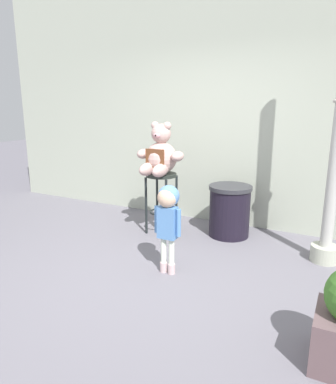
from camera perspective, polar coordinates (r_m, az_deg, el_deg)
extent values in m
plane|color=slate|center=(3.59, -3.56, -14.00)|extent=(24.00, 24.00, 0.00)
cube|color=#A9B09D|center=(5.16, 9.05, 14.01)|extent=(7.63, 0.30, 3.39)
cylinder|color=#222823|center=(4.63, -1.08, 2.74)|extent=(0.39, 0.39, 0.04)
cylinder|color=black|center=(4.67, -3.52, -2.23)|extent=(0.03, 0.03, 0.76)
cylinder|color=black|center=(4.53, -0.30, -2.72)|extent=(0.03, 0.03, 0.76)
cylinder|color=black|center=(4.91, -1.75, -1.36)|extent=(0.03, 0.03, 0.76)
cylinder|color=black|center=(4.78, 1.35, -1.80)|extent=(0.03, 0.03, 0.76)
torus|color=black|center=(4.75, -1.05, -3.17)|extent=(0.32, 0.32, 0.02)
sphere|color=#C09C93|center=(4.59, -1.09, 5.47)|extent=(0.41, 0.41, 0.41)
cube|color=brown|center=(4.44, -2.12, 5.31)|extent=(0.25, 0.03, 0.24)
sphere|color=#C09C93|center=(4.55, -1.11, 9.32)|extent=(0.25, 0.25, 0.25)
ellipsoid|color=#C98F96|center=(4.46, -1.76, 9.02)|extent=(0.10, 0.08, 0.07)
sphere|color=black|center=(4.43, -1.94, 9.02)|extent=(0.03, 0.03, 0.03)
sphere|color=#C09C93|center=(4.59, -2.09, 10.59)|extent=(0.10, 0.10, 0.10)
sphere|color=#C09C93|center=(4.50, -0.12, 10.53)|extent=(0.10, 0.10, 0.10)
ellipsoid|color=#C09C93|center=(4.68, -3.93, 6.11)|extent=(0.14, 0.23, 0.13)
ellipsoid|color=#C09C93|center=(4.44, 1.52, 5.71)|extent=(0.14, 0.23, 0.13)
ellipsoid|color=#C09C93|center=(4.49, -3.29, 3.67)|extent=(0.14, 0.35, 0.16)
ellipsoid|color=#C09C93|center=(4.40, -1.23, 3.48)|extent=(0.14, 0.35, 0.16)
cylinder|color=beige|center=(3.74, -0.71, -11.87)|extent=(0.08, 0.08, 0.11)
cylinder|color=silver|center=(3.66, -0.72, -9.21)|extent=(0.06, 0.06, 0.27)
cylinder|color=beige|center=(3.70, 0.55, -12.15)|extent=(0.08, 0.08, 0.11)
cylinder|color=silver|center=(3.62, 0.56, -9.47)|extent=(0.06, 0.06, 0.27)
cube|color=#5486C4|center=(3.53, -0.08, -4.90)|extent=(0.19, 0.11, 0.32)
cylinder|color=#5486C4|center=(3.58, -1.81, -4.37)|extent=(0.05, 0.05, 0.28)
cylinder|color=#5486C4|center=(3.48, 1.70, -4.95)|extent=(0.05, 0.05, 0.28)
sphere|color=#D8B293|center=(3.46, -0.09, -0.89)|extent=(0.20, 0.20, 0.20)
sphere|color=#5A88C6|center=(3.48, 0.10, -0.64)|extent=(0.21, 0.21, 0.21)
cylinder|color=black|center=(4.68, 9.79, -3.28)|extent=(0.52, 0.52, 0.62)
cylinder|color=#2D2D33|center=(4.59, 9.96, 0.70)|extent=(0.55, 0.55, 0.05)
cylinder|color=#AEB19D|center=(4.31, 23.73, -8.97)|extent=(0.30, 0.30, 0.18)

